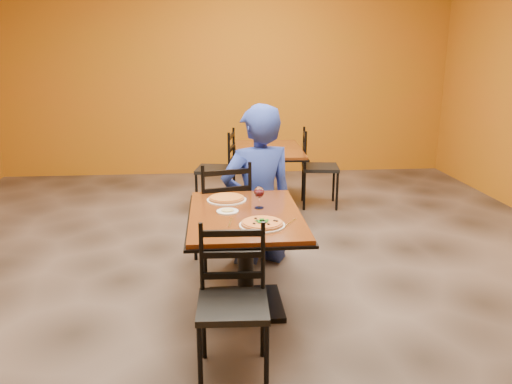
{
  "coord_description": "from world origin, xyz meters",
  "views": [
    {
      "loc": [
        -0.22,
        -3.96,
        1.86
      ],
      "look_at": [
        0.1,
        -0.3,
        0.85
      ],
      "focal_mm": 35.27,
      "sensor_mm": 36.0,
      "label": 1
    }
  ],
  "objects": [
    {
      "name": "dip",
      "position": [
        -0.13,
        -0.47,
        0.76
      ],
      "size": [
        0.09,
        0.09,
        0.01
      ],
      "primitive_type": "cylinder",
      "color": "tan",
      "rests_on": "side_plate"
    },
    {
      "name": "side_plate",
      "position": [
        -0.13,
        -0.47,
        0.76
      ],
      "size": [
        0.16,
        0.16,
        0.01
      ],
      "primitive_type": "cylinder",
      "color": "white",
      "rests_on": "table_main"
    },
    {
      "name": "pizza_main",
      "position": [
        0.09,
        -0.79,
        0.77
      ],
      "size": [
        0.28,
        0.28,
        0.02
      ],
      "primitive_type": "cylinder",
      "color": "#91330A",
      "rests_on": "plate_main"
    },
    {
      "name": "plate_far",
      "position": [
        -0.12,
        -0.17,
        0.76
      ],
      "size": [
        0.31,
        0.31,
        0.01
      ],
      "primitive_type": "cylinder",
      "color": "white",
      "rests_on": "table_main"
    },
    {
      "name": "wall_back",
      "position": [
        0.0,
        4.0,
        1.5
      ],
      "size": [
        7.0,
        0.01,
        3.0
      ],
      "primitive_type": "cube",
      "color": "#AD5B13",
      "rests_on": "ground"
    },
    {
      "name": "fork",
      "position": [
        -0.12,
        -0.7,
        0.75
      ],
      "size": [
        0.04,
        0.19,
        0.0
      ],
      "primitive_type": "cube",
      "rotation": [
        0.0,
        0.0,
        -0.14
      ],
      "color": "silver",
      "rests_on": "table_main"
    },
    {
      "name": "chair_main_far",
      "position": [
        -0.16,
        0.29,
        0.49
      ],
      "size": [
        0.54,
        0.54,
        0.99
      ],
      "primitive_type": null,
      "rotation": [
        0.0,
        0.0,
        3.38
      ],
      "color": "black",
      "rests_on": "floor"
    },
    {
      "name": "chair_main_near",
      "position": [
        -0.13,
        -1.34,
        0.45
      ],
      "size": [
        0.42,
        0.42,
        0.9
      ],
      "primitive_type": null,
      "rotation": [
        0.0,
        0.0,
        -0.04
      ],
      "color": "black",
      "rests_on": "floor"
    },
    {
      "name": "pizza_far",
      "position": [
        -0.12,
        -0.17,
        0.77
      ],
      "size": [
        0.28,
        0.28,
        0.02
      ],
      "primitive_type": "cylinder",
      "color": "gold",
      "rests_on": "plate_far"
    },
    {
      "name": "wine_glass",
      "position": [
        0.11,
        -0.39,
        0.84
      ],
      "size": [
        0.08,
        0.08,
        0.18
      ],
      "primitive_type": null,
      "color": "white",
      "rests_on": "table_main"
    },
    {
      "name": "floor",
      "position": [
        0.0,
        0.0,
        0.0
      ],
      "size": [
        7.0,
        8.0,
        0.01
      ],
      "primitive_type": "cube",
      "color": "black",
      "rests_on": "ground"
    },
    {
      "name": "chair_second_left",
      "position": [
        -0.2,
        2.06,
        0.49
      ],
      "size": [
        0.52,
        0.52,
        0.98
      ],
      "primitive_type": null,
      "rotation": [
        0.0,
        0.0,
        -1.75
      ],
      "color": "black",
      "rests_on": "floor"
    },
    {
      "name": "chair_second_right",
      "position": [
        1.1,
        2.06,
        0.49
      ],
      "size": [
        0.49,
        0.49,
        0.98
      ],
      "primitive_type": null,
      "rotation": [
        0.0,
        0.0,
        1.44
      ],
      "color": "black",
      "rests_on": "floor"
    },
    {
      "name": "table_second",
      "position": [
        0.45,
        2.06,
        0.56
      ],
      "size": [
        0.87,
        1.26,
        0.75
      ],
      "rotation": [
        0.0,
        0.0,
        -0.03
      ],
      "color": "#642A0F",
      "rests_on": "floor"
    },
    {
      "name": "table_main",
      "position": [
        0.0,
        -0.5,
        0.56
      ],
      "size": [
        0.83,
        1.23,
        0.75
      ],
      "color": "#642A0F",
      "rests_on": "floor"
    },
    {
      "name": "plate_main",
      "position": [
        0.09,
        -0.79,
        0.76
      ],
      "size": [
        0.31,
        0.31,
        0.01
      ],
      "primitive_type": "cylinder",
      "color": "white",
      "rests_on": "table_main"
    },
    {
      "name": "diner",
      "position": [
        0.17,
        0.4,
        0.73
      ],
      "size": [
        0.79,
        0.63,
        1.45
      ],
      "primitive_type": "imported",
      "rotation": [
        0.0,
        0.0,
        3.42
      ],
      "color": "navy",
      "rests_on": "floor"
    },
    {
      "name": "knife",
      "position": [
        0.29,
        -0.76,
        0.75
      ],
      "size": [
        0.12,
        0.19,
        0.0
      ],
      "primitive_type": "cube",
      "rotation": [
        0.0,
        0.0,
        -0.55
      ],
      "color": "silver",
      "rests_on": "table_main"
    }
  ]
}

